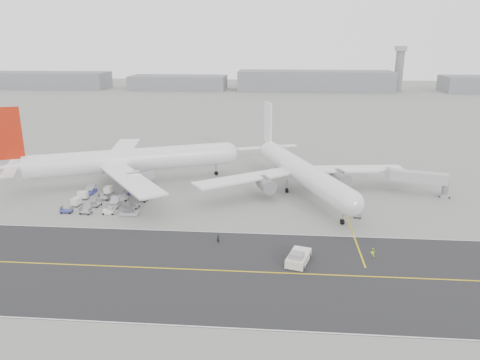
# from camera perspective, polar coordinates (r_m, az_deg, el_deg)

# --- Properties ---
(ground) EXTENTS (700.00, 700.00, 0.00)m
(ground) POSITION_cam_1_polar(r_m,az_deg,el_deg) (95.72, -4.57, -5.78)
(ground) COLOR gray
(ground) RESTS_ON ground
(taxiway) EXTENTS (220.00, 59.00, 0.03)m
(taxiway) POSITION_cam_1_polar(r_m,az_deg,el_deg) (78.93, -3.03, -10.94)
(taxiway) COLOR #2A2A2D
(taxiway) RESTS_ON ground
(horizon_buildings) EXTENTS (520.00, 28.00, 28.00)m
(horizon_buildings) POSITION_cam_1_polar(r_m,az_deg,el_deg) (349.32, 7.37, 10.77)
(horizon_buildings) COLOR slate
(horizon_buildings) RESTS_ON ground
(control_tower) EXTENTS (7.00, 7.00, 31.25)m
(control_tower) POSITION_cam_1_polar(r_m,az_deg,el_deg) (362.76, 18.84, 12.83)
(control_tower) COLOR slate
(control_tower) RESTS_ON ground
(airliner_a) EXTENTS (58.63, 57.44, 21.29)m
(airliner_a) POSITION_cam_1_polar(r_m,az_deg,el_deg) (125.96, -13.83, 2.32)
(airliner_a) COLOR white
(airliner_a) RESTS_ON ground
(airliner_b) EXTENTS (52.03, 53.04, 19.20)m
(airliner_b) POSITION_cam_1_polar(r_m,az_deg,el_deg) (116.19, 7.34, 1.16)
(airliner_b) COLOR white
(airliner_b) RESTS_ON ground
(pushback_tug) EXTENTS (4.77, 8.60, 2.43)m
(pushback_tug) POSITION_cam_1_polar(r_m,az_deg,el_deg) (81.30, 7.11, -9.39)
(pushback_tug) COLOR silver
(pushback_tug) RESTS_ON ground
(jet_bridge) EXTENTS (15.54, 6.75, 5.82)m
(jet_bridge) POSITION_cam_1_polar(r_m,az_deg,el_deg) (122.13, 20.81, 0.22)
(jet_bridge) COLOR gray
(jet_bridge) RESTS_ON ground
(gse_cluster) EXTENTS (22.80, 22.06, 1.96)m
(gse_cluster) POSITION_cam_1_polar(r_m,az_deg,el_deg) (113.01, -15.71, -2.76)
(gse_cluster) COLOR #949499
(gse_cluster) RESTS_ON ground
(stray_dolly) EXTENTS (1.54, 2.42, 1.46)m
(stray_dolly) POSITION_cam_1_polar(r_m,az_deg,el_deg) (103.94, 14.06, -4.37)
(stray_dolly) COLOR silver
(stray_dolly) RESTS_ON ground
(ground_crew_a) EXTENTS (0.73, 0.62, 1.70)m
(ground_crew_a) POSITION_cam_1_polar(r_m,az_deg,el_deg) (88.24, -2.67, -7.18)
(ground_crew_a) COLOR black
(ground_crew_a) RESTS_ON ground
(ground_crew_b) EXTENTS (0.96, 0.82, 1.72)m
(ground_crew_b) POSITION_cam_1_polar(r_m,az_deg,el_deg) (86.01, 15.86, -8.51)
(ground_crew_b) COLOR #D8F81D
(ground_crew_b) RESTS_ON ground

